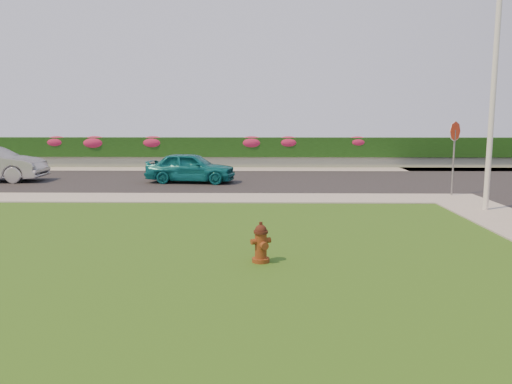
{
  "coord_description": "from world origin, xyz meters",
  "views": [
    {
      "loc": [
        0.37,
        -8.22,
        2.77
      ],
      "look_at": [
        0.16,
        4.47,
        0.9
      ],
      "focal_mm": 35.0,
      "sensor_mm": 36.0,
      "label": 1
    }
  ],
  "objects_px": {
    "stop_sign": "(455,140)",
    "sedan_teal": "(191,167)",
    "fire_hydrant": "(261,243)",
    "utility_pole": "(492,104)"
  },
  "relations": [
    {
      "from": "utility_pole",
      "to": "stop_sign",
      "type": "distance_m",
      "value": 3.14
    },
    {
      "from": "fire_hydrant",
      "to": "sedan_teal",
      "type": "xyz_separation_m",
      "value": [
        -3.11,
        11.92,
        0.31
      ]
    },
    {
      "from": "sedan_teal",
      "to": "utility_pole",
      "type": "bearing_deg",
      "value": -116.12
    },
    {
      "from": "fire_hydrant",
      "to": "sedan_teal",
      "type": "bearing_deg",
      "value": 79.96
    },
    {
      "from": "utility_pole",
      "to": "fire_hydrant",
      "type": "bearing_deg",
      "value": -140.55
    },
    {
      "from": "fire_hydrant",
      "to": "utility_pole",
      "type": "height_order",
      "value": "utility_pole"
    },
    {
      "from": "fire_hydrant",
      "to": "stop_sign",
      "type": "bearing_deg",
      "value": 26.52
    },
    {
      "from": "stop_sign",
      "to": "sedan_teal",
      "type": "bearing_deg",
      "value": 142.55
    },
    {
      "from": "fire_hydrant",
      "to": "stop_sign",
      "type": "relative_size",
      "value": 0.3
    },
    {
      "from": "fire_hydrant",
      "to": "utility_pole",
      "type": "relative_size",
      "value": 0.12
    }
  ]
}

